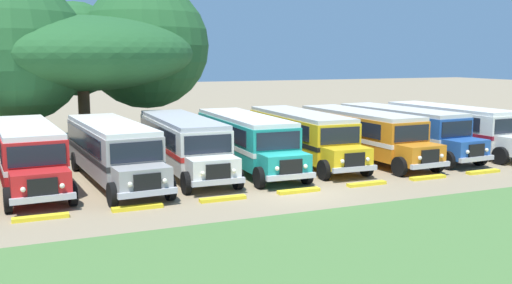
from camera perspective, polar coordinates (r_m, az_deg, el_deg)
ground_plane at (r=25.50m, az=4.01°, el=-4.94°), size 220.00×220.00×0.00m
foreground_grass_strip at (r=18.84m, az=15.73°, el=-10.15°), size 80.00×10.10×0.01m
parked_bus_slot_1 at (r=28.51m, az=-22.01°, el=-0.88°), size 3.29×10.93×2.82m
parked_bus_slot_2 at (r=28.14m, az=-14.24°, el=-0.63°), size 3.36×10.94×2.82m
parked_bus_slot_3 at (r=29.74m, az=-7.33°, el=0.04°), size 2.83×10.86×2.82m
parked_bus_slot_4 at (r=30.59m, az=-1.02°, el=0.35°), size 2.93×10.87×2.82m
parked_bus_slot_5 at (r=32.44m, az=4.62°, el=0.79°), size 2.92×10.87×2.82m
parked_bus_slot_6 at (r=33.70m, az=10.58°, el=0.96°), size 3.02×10.88×2.82m
parked_bus_slot_7 at (r=35.99m, az=14.52°, el=1.31°), size 3.29×10.93×2.82m
parked_bus_slot_8 at (r=38.34m, az=19.07°, el=1.54°), size 3.15×10.90×2.82m
curb_wheelstop_1 at (r=22.54m, az=-20.81°, el=-7.11°), size 2.00×0.36×0.15m
curb_wheelstop_2 at (r=22.93m, az=-11.82°, el=-6.46°), size 2.00×0.36×0.15m
curb_wheelstop_3 at (r=23.85m, az=-3.36°, el=-5.71°), size 2.00×0.36×0.15m
curb_wheelstop_4 at (r=25.24m, az=4.31°, el=-4.92°), size 2.00×0.36×0.15m
curb_wheelstop_5 at (r=27.04m, az=11.05°, el=-4.15°), size 2.00×0.36×0.15m
curb_wheelstop_6 at (r=29.16m, az=16.87°, el=-3.43°), size 2.00×0.36×0.15m
curb_wheelstop_7 at (r=31.55m, az=21.85°, el=-2.79°), size 2.00×0.36×0.15m
broad_shade_tree at (r=39.23m, az=-16.95°, el=8.83°), size 17.47×14.14×11.15m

